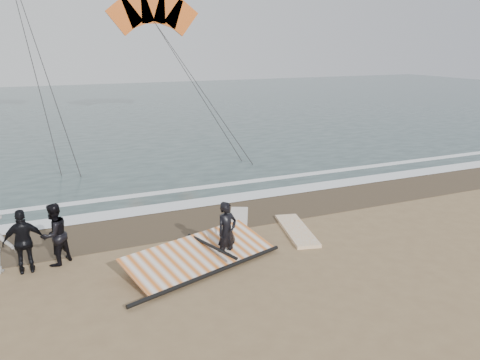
# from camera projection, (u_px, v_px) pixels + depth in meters

# --- Properties ---
(ground) EXTENTS (120.00, 120.00, 0.00)m
(ground) POSITION_uv_depth(u_px,v_px,m) (275.00, 276.00, 11.38)
(ground) COLOR #8C704C
(ground) RESTS_ON ground
(sea) EXTENTS (120.00, 54.00, 0.02)m
(sea) POSITION_uv_depth(u_px,v_px,m) (97.00, 109.00, 40.40)
(sea) COLOR #233838
(sea) RESTS_ON ground
(wet_sand) EXTENTS (120.00, 2.80, 0.01)m
(wet_sand) POSITION_uv_depth(u_px,v_px,m) (211.00, 216.00, 15.34)
(wet_sand) COLOR #4C3D2B
(wet_sand) RESTS_ON ground
(foam_near) EXTENTS (120.00, 0.90, 0.01)m
(foam_near) POSITION_uv_depth(u_px,v_px,m) (197.00, 203.00, 16.56)
(foam_near) COLOR white
(foam_near) RESTS_ON sea
(foam_far) EXTENTS (120.00, 0.45, 0.01)m
(foam_far) POSITION_uv_depth(u_px,v_px,m) (183.00, 190.00, 18.06)
(foam_far) COLOR white
(foam_far) RESTS_ON sea
(man_main) EXTENTS (0.67, 0.53, 1.60)m
(man_main) POSITION_uv_depth(u_px,v_px,m) (227.00, 232.00, 12.00)
(man_main) COLOR black
(man_main) RESTS_ON ground
(board_white) EXTENTS (1.26, 2.59, 0.10)m
(board_white) POSITION_uv_depth(u_px,v_px,m) (297.00, 230.00, 14.06)
(board_white) COLOR white
(board_white) RESTS_ON ground
(board_cream) EXTENTS (1.43, 2.17, 0.09)m
(board_cream) POSITION_uv_depth(u_px,v_px,m) (239.00, 219.00, 14.95)
(board_cream) COLOR beige
(board_cream) RESTS_ON ground
(trio_cluster) EXTENTS (2.50, 1.05, 1.64)m
(trio_cluster) POSITION_uv_depth(u_px,v_px,m) (21.00, 239.00, 11.51)
(trio_cluster) COLOR black
(trio_cluster) RESTS_ON ground
(sail_rig) EXTENTS (4.35, 2.86, 0.51)m
(sail_rig) POSITION_uv_depth(u_px,v_px,m) (197.00, 256.00, 12.05)
(sail_rig) COLOR black
(sail_rig) RESTS_ON ground
(kite_red) EXTENTS (7.16, 7.40, 16.16)m
(kite_red) POSITION_uv_depth(u_px,v_px,m) (154.00, 17.00, 32.18)
(kite_red) COLOR orange
(kite_red) RESTS_ON ground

